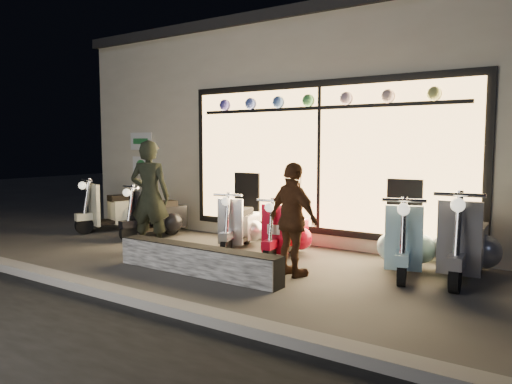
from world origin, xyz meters
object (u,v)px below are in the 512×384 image
graffiti_barrier (197,260)px  woman (293,220)px  scooter_red (287,233)px  man (150,196)px  scooter_silver (241,225)px

graffiti_barrier → woman: woman is taller
scooter_red → graffiti_barrier: bearing=-112.4°
graffiti_barrier → scooter_red: 1.75m
scooter_red → man: 2.37m
man → woman: 2.78m
scooter_red → man: (-2.09, -0.97, 0.55)m
scooter_silver → woman: size_ratio=0.86×
scooter_red → woman: 1.28m
scooter_silver → man: man is taller
graffiti_barrier → man: bearing=156.4°
scooter_silver → woman: woman is taller
scooter_red → woman: size_ratio=0.85×
graffiti_barrier → man: man is taller
woman → scooter_red: bearing=-35.9°
graffiti_barrier → scooter_silver: size_ratio=2.00×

